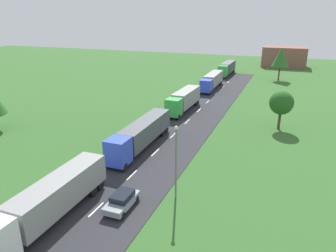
{
  "coord_description": "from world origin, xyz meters",
  "views": [
    {
      "loc": [
        14.88,
        -0.86,
        16.73
      ],
      "look_at": [
        -0.97,
        39.5,
        1.23
      ],
      "focal_mm": 33.18,
      "sensor_mm": 36.0,
      "label": 1
    }
  ],
  "objects_px": {
    "tree_maple": "(281,103)",
    "tree_birch": "(281,57)",
    "distant_building": "(284,57)",
    "car_second": "(122,201)",
    "truck_third": "(184,100)",
    "truck_fourth": "(212,80)",
    "lamppost_second": "(176,159)",
    "truck_second": "(141,133)",
    "truck_fifth": "(227,68)",
    "truck_lead": "(49,201)"
  },
  "relations": [
    {
      "from": "truck_lead",
      "to": "truck_third",
      "type": "bearing_deg",
      "value": 89.98
    },
    {
      "from": "distant_building",
      "to": "truck_second",
      "type": "bearing_deg",
      "value": -100.33
    },
    {
      "from": "truck_fourth",
      "to": "lamppost_second",
      "type": "distance_m",
      "value": 48.49
    },
    {
      "from": "car_second",
      "to": "truck_third",
      "type": "bearing_deg",
      "value": 98.46
    },
    {
      "from": "truck_third",
      "to": "lamppost_second",
      "type": "xyz_separation_m",
      "value": [
        8.63,
        -27.89,
        2.03
      ]
    },
    {
      "from": "truck_fourth",
      "to": "truck_fifth",
      "type": "bearing_deg",
      "value": 90.76
    },
    {
      "from": "truck_fifth",
      "to": "tree_birch",
      "type": "relative_size",
      "value": 1.53
    },
    {
      "from": "car_second",
      "to": "tree_birch",
      "type": "bearing_deg",
      "value": 81.47
    },
    {
      "from": "truck_lead",
      "to": "truck_fourth",
      "type": "bearing_deg",
      "value": 89.54
    },
    {
      "from": "tree_maple",
      "to": "tree_birch",
      "type": "bearing_deg",
      "value": 92.94
    },
    {
      "from": "lamppost_second",
      "to": "car_second",
      "type": "bearing_deg",
      "value": -139.04
    },
    {
      "from": "truck_second",
      "to": "tree_maple",
      "type": "relative_size",
      "value": 2.46
    },
    {
      "from": "truck_fifth",
      "to": "lamppost_second",
      "type": "xyz_separation_m",
      "value": [
        8.47,
        -67.13,
        2.03
      ]
    },
    {
      "from": "truck_fourth",
      "to": "car_second",
      "type": "height_order",
      "value": "truck_fourth"
    },
    {
      "from": "car_second",
      "to": "distant_building",
      "type": "height_order",
      "value": "distant_building"
    },
    {
      "from": "truck_second",
      "to": "distant_building",
      "type": "height_order",
      "value": "distant_building"
    },
    {
      "from": "truck_fourth",
      "to": "truck_fifth",
      "type": "xyz_separation_m",
      "value": [
        -0.26,
        19.39,
        0.08
      ]
    },
    {
      "from": "car_second",
      "to": "distant_building",
      "type": "xyz_separation_m",
      "value": [
        10.41,
        94.27,
        2.47
      ]
    },
    {
      "from": "truck_second",
      "to": "tree_maple",
      "type": "height_order",
      "value": "tree_maple"
    },
    {
      "from": "truck_lead",
      "to": "distant_building",
      "type": "bearing_deg",
      "value": 81.26
    },
    {
      "from": "truck_lead",
      "to": "lamppost_second",
      "type": "bearing_deg",
      "value": 40.52
    },
    {
      "from": "car_second",
      "to": "tree_maple",
      "type": "relative_size",
      "value": 0.66
    },
    {
      "from": "truck_lead",
      "to": "tree_maple",
      "type": "height_order",
      "value": "tree_maple"
    },
    {
      "from": "truck_lead",
      "to": "lamppost_second",
      "type": "xyz_separation_m",
      "value": [
        8.65,
        7.39,
        2.09
      ]
    },
    {
      "from": "truck_second",
      "to": "distant_building",
      "type": "bearing_deg",
      "value": 79.67
    },
    {
      "from": "lamppost_second",
      "to": "distant_building",
      "type": "height_order",
      "value": "lamppost_second"
    },
    {
      "from": "truck_fifth",
      "to": "distant_building",
      "type": "distance_m",
      "value": 28.02
    },
    {
      "from": "lamppost_second",
      "to": "truck_third",
      "type": "bearing_deg",
      "value": 107.2
    },
    {
      "from": "truck_lead",
      "to": "truck_third",
      "type": "height_order",
      "value": "truck_third"
    },
    {
      "from": "lamppost_second",
      "to": "distant_building",
      "type": "xyz_separation_m",
      "value": [
        6.44,
        90.82,
        -0.89
      ]
    },
    {
      "from": "truck_fourth",
      "to": "lamppost_second",
      "type": "height_order",
      "value": "lamppost_second"
    },
    {
      "from": "truck_second",
      "to": "truck_third",
      "type": "distance_m",
      "value": 18.3
    },
    {
      "from": "truck_third",
      "to": "tree_birch",
      "type": "height_order",
      "value": "tree_birch"
    },
    {
      "from": "lamppost_second",
      "to": "truck_second",
      "type": "bearing_deg",
      "value": 131.06
    },
    {
      "from": "distant_building",
      "to": "tree_maple",
      "type": "bearing_deg",
      "value": -88.44
    },
    {
      "from": "car_second",
      "to": "truck_lead",
      "type": "bearing_deg",
      "value": -139.86
    },
    {
      "from": "truck_lead",
      "to": "tree_birch",
      "type": "height_order",
      "value": "tree_birch"
    },
    {
      "from": "truck_second",
      "to": "truck_fifth",
      "type": "height_order",
      "value": "truck_fifth"
    },
    {
      "from": "truck_fourth",
      "to": "tree_maple",
      "type": "xyz_separation_m",
      "value": [
        16.46,
        -23.62,
        2.1
      ]
    },
    {
      "from": "tree_maple",
      "to": "distant_building",
      "type": "bearing_deg",
      "value": 91.56
    },
    {
      "from": "lamppost_second",
      "to": "tree_maple",
      "type": "bearing_deg",
      "value": 71.1
    },
    {
      "from": "distant_building",
      "to": "car_second",
      "type": "bearing_deg",
      "value": -96.3
    },
    {
      "from": "truck_lead",
      "to": "truck_third",
      "type": "relative_size",
      "value": 1.13
    },
    {
      "from": "tree_maple",
      "to": "distant_building",
      "type": "relative_size",
      "value": 0.42
    },
    {
      "from": "truck_second",
      "to": "car_second",
      "type": "bearing_deg",
      "value": -71.41
    },
    {
      "from": "truck_lead",
      "to": "truck_third",
      "type": "distance_m",
      "value": 35.28
    },
    {
      "from": "truck_second",
      "to": "truck_third",
      "type": "xyz_separation_m",
      "value": [
        -0.27,
        18.3,
        0.07
      ]
    },
    {
      "from": "tree_maple",
      "to": "truck_third",
      "type": "bearing_deg",
      "value": 167.41
    },
    {
      "from": "truck_lead",
      "to": "truck_fifth",
      "type": "height_order",
      "value": "truck_fifth"
    },
    {
      "from": "truck_lead",
      "to": "tree_maple",
      "type": "bearing_deg",
      "value": 61.79
    }
  ]
}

